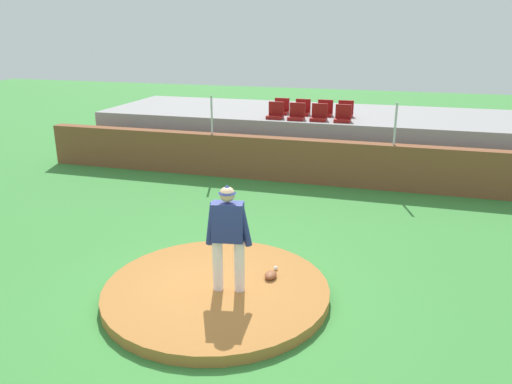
# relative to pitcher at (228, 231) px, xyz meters

# --- Properties ---
(ground_plane) EXTENTS (60.00, 60.00, 0.00)m
(ground_plane) POSITION_rel_pitcher_xyz_m (-0.24, 0.05, -1.23)
(ground_plane) COLOR #3B8539
(pitchers_mound) EXTENTS (3.78, 3.78, 0.18)m
(pitchers_mound) POSITION_rel_pitcher_xyz_m (-0.24, 0.05, -1.14)
(pitchers_mound) COLOR #AA6B33
(pitchers_mound) RESTS_ON ground_plane
(pitcher) EXTENTS (0.76, 0.34, 1.81)m
(pitcher) POSITION_rel_pitcher_xyz_m (0.00, 0.00, 0.00)
(pitcher) COLOR white
(pitcher) RESTS_ON pitchers_mound
(baseball) EXTENTS (0.07, 0.07, 0.07)m
(baseball) POSITION_rel_pitcher_xyz_m (0.57, 0.90, -1.01)
(baseball) COLOR white
(baseball) RESTS_ON pitchers_mound
(fielding_glove) EXTENTS (0.21, 0.30, 0.11)m
(fielding_glove) POSITION_rel_pitcher_xyz_m (0.56, 0.58, -1.00)
(fielding_glove) COLOR brown
(fielding_glove) RESTS_ON pitchers_mound
(brick_barrier) EXTENTS (16.15, 0.40, 1.26)m
(brick_barrier) POSITION_rel_pitcher_xyz_m (-0.24, 6.88, -0.60)
(brick_barrier) COLOR brown
(brick_barrier) RESTS_ON ground_plane
(fence_post_left) EXTENTS (0.06, 0.06, 1.13)m
(fence_post_left) POSITION_rel_pitcher_xyz_m (-2.89, 6.88, 0.60)
(fence_post_left) COLOR silver
(fence_post_left) RESTS_ON brick_barrier
(fence_post_right) EXTENTS (0.06, 0.06, 1.13)m
(fence_post_right) POSITION_rel_pitcher_xyz_m (2.36, 6.88, 0.60)
(fence_post_right) COLOR silver
(fence_post_right) RESTS_ON brick_barrier
(bleacher_platform) EXTENTS (14.23, 4.38, 1.59)m
(bleacher_platform) POSITION_rel_pitcher_xyz_m (-0.24, 9.83, -0.44)
(bleacher_platform) COLOR gray
(bleacher_platform) RESTS_ON ground_plane
(stadium_chair_0) EXTENTS (0.48, 0.44, 0.50)m
(stadium_chair_0) POSITION_rel_pitcher_xyz_m (-1.27, 8.19, 0.51)
(stadium_chair_0) COLOR maroon
(stadium_chair_0) RESTS_ON bleacher_platform
(stadium_chair_1) EXTENTS (0.48, 0.44, 0.50)m
(stadium_chair_1) POSITION_rel_pitcher_xyz_m (-0.59, 8.15, 0.51)
(stadium_chair_1) COLOR maroon
(stadium_chair_1) RESTS_ON bleacher_platform
(stadium_chair_2) EXTENTS (0.48, 0.44, 0.50)m
(stadium_chair_2) POSITION_rel_pitcher_xyz_m (0.09, 8.18, 0.51)
(stadium_chair_2) COLOR maroon
(stadium_chair_2) RESTS_ON bleacher_platform
(stadium_chair_3) EXTENTS (0.48, 0.44, 0.50)m
(stadium_chair_3) POSITION_rel_pitcher_xyz_m (0.82, 8.19, 0.51)
(stadium_chair_3) COLOR maroon
(stadium_chair_3) RESTS_ON bleacher_platform
(stadium_chair_4) EXTENTS (0.48, 0.44, 0.50)m
(stadium_chair_4) POSITION_rel_pitcher_xyz_m (-1.30, 9.07, 0.51)
(stadium_chair_4) COLOR maroon
(stadium_chair_4) RESTS_ON bleacher_platform
(stadium_chair_5) EXTENTS (0.48, 0.44, 0.50)m
(stadium_chair_5) POSITION_rel_pitcher_xyz_m (-0.59, 9.04, 0.51)
(stadium_chair_5) COLOR maroon
(stadium_chair_5) RESTS_ON bleacher_platform
(stadium_chair_6) EXTENTS (0.48, 0.44, 0.50)m
(stadium_chair_6) POSITION_rel_pitcher_xyz_m (0.14, 9.06, 0.51)
(stadium_chair_6) COLOR maroon
(stadium_chair_6) RESTS_ON bleacher_platform
(stadium_chair_7) EXTENTS (0.48, 0.44, 0.50)m
(stadium_chair_7) POSITION_rel_pitcher_xyz_m (0.78, 9.09, 0.51)
(stadium_chair_7) COLOR maroon
(stadium_chair_7) RESTS_ON bleacher_platform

